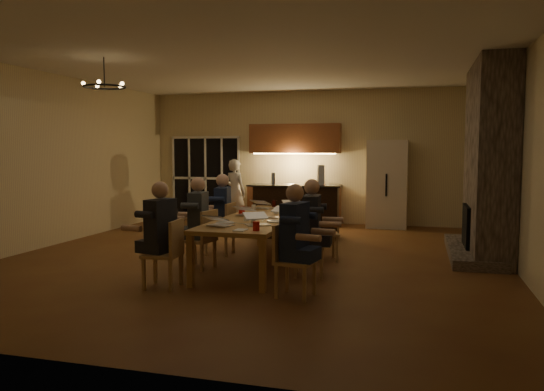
{
  "coord_description": "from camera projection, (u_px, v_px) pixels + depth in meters",
  "views": [
    {
      "loc": [
        2.58,
        -8.22,
        1.8
      ],
      "look_at": [
        0.22,
        0.3,
        1.02
      ],
      "focal_mm": 35.0,
      "sensor_mm": 36.0,
      "label": 1
    }
  ],
  "objects": [
    {
      "name": "chair_left_mid",
      "position": [
        198.0,
        239.0,
        7.98
      ],
      "size": [
        0.51,
        0.51,
        0.89
      ],
      "primitive_type": null,
      "rotation": [
        0.0,
        0.0,
        -1.74
      ],
      "color": "tan",
      "rests_on": "ground"
    },
    {
      "name": "bar_blender",
      "position": [
        321.0,
        175.0,
        10.68
      ],
      "size": [
        0.17,
        0.17,
        0.4
      ],
      "primitive_type": "cube",
      "rotation": [
        0.0,
        0.0,
        0.39
      ],
      "color": "silver",
      "rests_on": "bar_island"
    },
    {
      "name": "refrigerator",
      "position": [
        387.0,
        184.0,
        12.12
      ],
      "size": [
        0.9,
        0.68,
        2.0
      ],
      "primitive_type": "cube",
      "color": "beige",
      "rests_on": "ground"
    },
    {
      "name": "redcup_near",
      "position": [
        256.0,
        226.0,
        6.8
      ],
      "size": [
        0.09,
        0.09,
        0.12
      ],
      "primitive_type": "cylinder",
      "color": "#B3100B",
      "rests_on": "dining_table"
    },
    {
      "name": "kitchenette",
      "position": [
        294.0,
        174.0,
        12.74
      ],
      "size": [
        2.24,
        0.68,
        2.4
      ],
      "primitive_type": null,
      "color": "brown",
      "rests_on": "ground"
    },
    {
      "name": "french_doors",
      "position": [
        206.0,
        178.0,
        13.65
      ],
      "size": [
        1.86,
        0.08,
        2.1
      ],
      "primitive_type": "cube",
      "color": "black",
      "rests_on": "ground"
    },
    {
      "name": "dining_table",
      "position": [
        261.0,
        241.0,
        8.24
      ],
      "size": [
        1.1,
        3.24,
        0.75
      ],
      "primitive_type": "cube",
      "color": "#AF8546",
      "rests_on": "ground"
    },
    {
      "name": "fireplace",
      "position": [
        489.0,
        161.0,
        8.76
      ],
      "size": [
        0.58,
        2.5,
        3.2
      ],
      "primitive_type": "cube",
      "color": "#73645A",
      "rests_on": "ground"
    },
    {
      "name": "right_wall",
      "position": [
        523.0,
        163.0,
        7.52
      ],
      "size": [
        0.04,
        9.0,
        3.2
      ],
      "primitive_type": "cube",
      "color": "#C3AD8A",
      "rests_on": "ground"
    },
    {
      "name": "plate_far",
      "position": [
        300.0,
        212.0,
        8.79
      ],
      "size": [
        0.22,
        0.22,
        0.02
      ],
      "primitive_type": "cylinder",
      "color": "white",
      "rests_on": "dining_table"
    },
    {
      "name": "bar_bottle",
      "position": [
        273.0,
        179.0,
        10.8
      ],
      "size": [
        0.08,
        0.08,
        0.24
      ],
      "primitive_type": "cylinder",
      "color": "#99999E",
      "rests_on": "bar_island"
    },
    {
      "name": "left_wall",
      "position": [
        44.0,
        160.0,
        9.66
      ],
      "size": [
        0.04,
        9.0,
        3.2
      ],
      "primitive_type": "cube",
      "color": "#C3AD8A",
      "rests_on": "ground"
    },
    {
      "name": "bar_island",
      "position": [
        297.0,
        211.0,
        10.77
      ],
      "size": [
        1.84,
        0.82,
        1.08
      ],
      "primitive_type": "cube",
      "rotation": [
        0.0,
        0.0,
        0.08
      ],
      "color": "black",
      "rests_on": "ground"
    },
    {
      "name": "can_cola",
      "position": [
        274.0,
        203.0,
        9.64
      ],
      "size": [
        0.07,
        0.07,
        0.12
      ],
      "primitive_type": "cylinder",
      "color": "#3F0F0C",
      "rests_on": "dining_table"
    },
    {
      "name": "ceiling",
      "position": [
        253.0,
        60.0,
        8.45
      ],
      "size": [
        8.0,
        9.0,
        0.04
      ],
      "primitive_type": "cube",
      "color": "white",
      "rests_on": "back_wall"
    },
    {
      "name": "plate_near",
      "position": [
        277.0,
        221.0,
        7.65
      ],
      "size": [
        0.28,
        0.28,
        0.02
      ],
      "primitive_type": "cylinder",
      "color": "white",
      "rests_on": "dining_table"
    },
    {
      "name": "mug_back",
      "position": [
        254.0,
        207.0,
        9.07
      ],
      "size": [
        0.07,
        0.07,
        0.1
      ],
      "primitive_type": "cylinder",
      "color": "white",
      "rests_on": "dining_table"
    },
    {
      "name": "chair_right_far",
      "position": [
        324.0,
        233.0,
        8.57
      ],
      "size": [
        0.55,
        0.55,
        0.89
      ],
      "primitive_type": null,
      "rotation": [
        0.0,
        0.0,
        1.87
      ],
      "color": "tan",
      "rests_on": "ground"
    },
    {
      "name": "laptop_d",
      "position": [
        279.0,
        211.0,
        8.08
      ],
      "size": [
        0.39,
        0.37,
        0.23
      ],
      "primitive_type": null,
      "rotation": [
        0.0,
        0.0,
        -0.32
      ],
      "color": "silver",
      "rests_on": "dining_table"
    },
    {
      "name": "redcup_mid",
      "position": [
        242.0,
        210.0,
        8.64
      ],
      "size": [
        0.1,
        0.1,
        0.12
      ],
      "primitive_type": "cylinder",
      "color": "#B3100B",
      "rests_on": "dining_table"
    },
    {
      "name": "chandelier",
      "position": [
        105.0,
        87.0,
        8.12
      ],
      "size": [
        0.64,
        0.64,
        0.03
      ],
      "primitive_type": "torus",
      "color": "black",
      "rests_on": "ceiling"
    },
    {
      "name": "notepad",
      "position": [
        240.0,
        230.0,
        6.83
      ],
      "size": [
        0.15,
        0.2,
        0.01
      ],
      "primitive_type": "cube",
      "rotation": [
        0.0,
        0.0,
        -0.03
      ],
      "color": "white",
      "rests_on": "dining_table"
    },
    {
      "name": "can_silver",
      "position": [
        253.0,
        219.0,
        7.55
      ],
      "size": [
        0.07,
        0.07,
        0.12
      ],
      "primitive_type": "cylinder",
      "color": "#B2B2B7",
      "rests_on": "dining_table"
    },
    {
      "name": "laptop_b",
      "position": [
        258.0,
        217.0,
        7.28
      ],
      "size": [
        0.42,
        0.41,
        0.23
      ],
      "primitive_type": null,
      "rotation": [
        0.0,
        0.0,
        0.59
      ],
      "color": "silver",
      "rests_on": "dining_table"
    },
    {
      "name": "standing_person",
      "position": [
        235.0,
        192.0,
        12.47
      ],
      "size": [
        0.67,
        0.56,
        1.56
      ],
      "primitive_type": "imported",
      "rotation": [
        0.0,
        0.0,
        2.76
      ],
      "color": "silver",
      "rests_on": "ground"
    },
    {
      "name": "mug_mid",
      "position": [
        276.0,
        210.0,
        8.64
      ],
      "size": [
        0.09,
        0.09,
        0.1
      ],
      "primitive_type": "cylinder",
      "color": "white",
      "rests_on": "dining_table"
    },
    {
      "name": "person_left_mid",
      "position": [
        198.0,
        223.0,
        8.01
      ],
      "size": [
        0.68,
        0.68,
        1.38
      ],
      "primitive_type": null,
      "rotation": [
        0.0,
        0.0,
        -1.43
      ],
      "color": "#3D4448",
      "rests_on": "ground"
    },
    {
      "name": "plate_left",
      "position": [
        225.0,
        223.0,
        7.48
      ],
      "size": [
        0.26,
        0.26,
        0.02
      ],
      "primitive_type": "cylinder",
      "color": "white",
      "rests_on": "dining_table"
    },
    {
      "name": "laptop_c",
      "position": [
        248.0,
        208.0,
        8.38
      ],
      "size": [
        0.37,
        0.34,
        0.23
      ],
      "primitive_type": null,
      "rotation": [
        0.0,
        0.0,
        2.95
      ],
      "color": "silver",
      "rests_on": "dining_table"
    },
    {
      "name": "mug_front",
      "position": [
        247.0,
        218.0,
        7.72
      ],
      "size": [
        0.09,
        0.09,
        0.1
      ],
      "primitive_type": "cylinder",
      "color": "white",
      "rests_on": "dining_table"
    },
    {
      "name": "chair_left_near",
      "position": [
        162.0,
        254.0,
        6.86
      ],
      "size": [
        0.47,
        0.47,
        0.89
      ],
      "primitive_type": null,
      "rotation": [
        0.0,
        0.0,
        -1.49
      ],
      "color": "tan",
      "rests_on": "ground"
    },
    {
      "name": "can_right",
      "position": [
        291.0,
        211.0,
        8.45
      ],
      "size": [
        0.07,
        0.07,
        0.12
      ],
      "primitive_type": "cylinder",
      "color": "#B2B2B7",
      "rests_on": "dining_table"
    },
    {
      "name": "person_left_near",
      "position": [
        161.0,
        234.0,
        6.91
      ],
      "size": [
        0.71,
        0.71,
        1.38
      ],
      "primitive_type": null,
      "rotation": [
        0.0,
        0.0,
        -1.78
      ],
      "color": "#252830",
      "rests_on": "ground"
    },
    {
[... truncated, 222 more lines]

